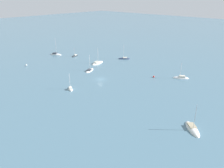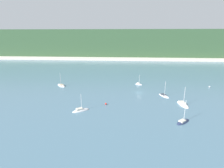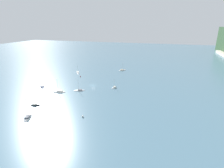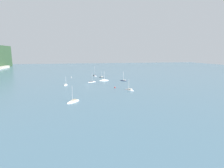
% 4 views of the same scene
% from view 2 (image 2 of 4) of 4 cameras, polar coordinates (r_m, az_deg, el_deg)
% --- Properties ---
extents(ground_plane, '(600.00, 600.00, 0.00)m').
position_cam_2_polar(ground_plane, '(96.44, 8.87, -2.81)').
color(ground_plane, slate).
extents(hillside_ridge, '(461.04, 60.50, 37.00)m').
position_cam_2_polar(hillside_ridge, '(248.54, 6.22, 12.94)').
color(hillside_ridge, '#335133').
rests_on(hillside_ridge, ground_plane).
extents(shore_town_strip, '(391.88, 6.00, 3.58)m').
position_cam_2_polar(shore_town_strip, '(216.43, 6.37, 8.08)').
color(shore_town_strip, beige).
rests_on(shore_town_strip, ground_plane).
extents(sailboat_1, '(4.80, 3.49, 7.25)m').
position_cam_2_polar(sailboat_1, '(111.81, 8.69, -0.13)').
color(sailboat_1, silver).
rests_on(sailboat_1, ground_plane).
extents(sailboat_2, '(7.70, 7.60, 9.09)m').
position_cam_2_polar(sailboat_2, '(112.40, -16.22, -0.54)').
color(sailboat_2, white).
rests_on(sailboat_2, ground_plane).
extents(sailboat_4, '(4.57, 9.34, 9.45)m').
position_cam_2_polar(sailboat_4, '(85.51, 22.09, -6.23)').
color(sailboat_4, white).
rests_on(sailboat_4, ground_plane).
extents(sailboat_5, '(5.60, 7.89, 8.47)m').
position_cam_2_polar(sailboat_5, '(94.07, 16.57, -3.73)').
color(sailboat_5, silver).
rests_on(sailboat_5, ground_plane).
extents(sailboat_6, '(6.76, 6.33, 9.14)m').
position_cam_2_polar(sailboat_6, '(69.36, 22.15, -11.43)').
color(sailboat_6, '#232D4C').
rests_on(sailboat_6, ground_plane).
extents(sailboat_7, '(7.29, 6.04, 8.14)m').
position_cam_2_polar(sailboat_7, '(74.41, -10.18, -8.54)').
color(sailboat_7, silver).
rests_on(sailboat_7, ground_plane).
extents(mooring_buoy_0, '(0.83, 0.83, 0.83)m').
position_cam_2_polar(mooring_buoy_0, '(79.35, -2.03, -6.46)').
color(mooring_buoy_0, red).
rests_on(mooring_buoy_0, ground_plane).
extents(mooring_buoy_1, '(0.88, 0.88, 0.88)m').
position_cam_2_polar(mooring_buoy_1, '(119.80, 29.22, -0.78)').
color(mooring_buoy_1, white).
rests_on(mooring_buoy_1, ground_plane).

